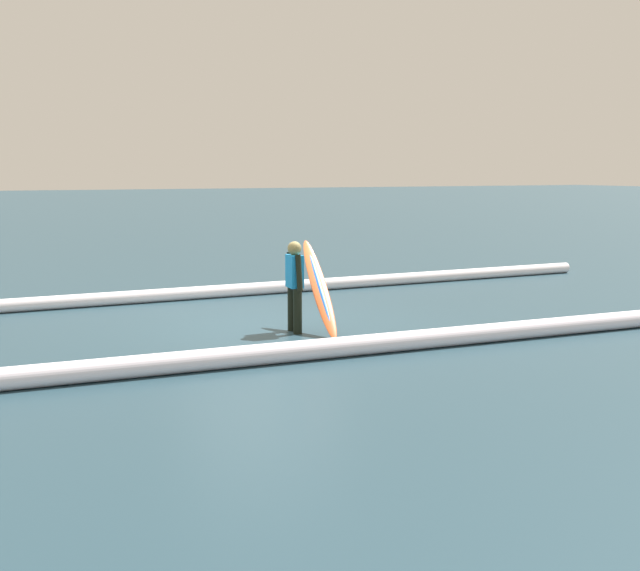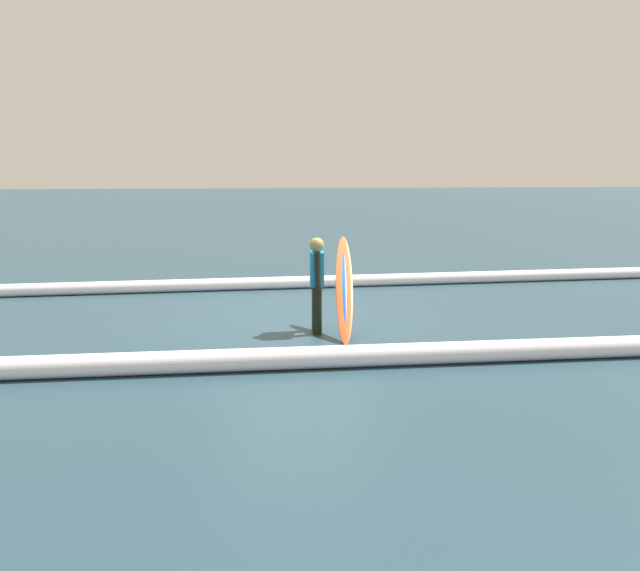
# 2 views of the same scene
# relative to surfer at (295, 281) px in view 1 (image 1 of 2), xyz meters

# --- Properties ---
(ground_plane) EXTENTS (198.36, 198.36, 0.00)m
(ground_plane) POSITION_rel_surfer_xyz_m (0.18, -0.99, -0.81)
(ground_plane) COLOR #223C47
(surfer) EXTENTS (0.23, 0.59, 1.45)m
(surfer) POSITION_rel_surfer_xyz_m (0.00, 0.00, 0.00)
(surfer) COLOR black
(surfer) RESTS_ON ground_plane
(surfboard) EXTENTS (0.54, 1.72, 1.42)m
(surfboard) POSITION_rel_surfer_xyz_m (-0.42, 0.04, -0.12)
(surfboard) COLOR #E55926
(surfboard) RESTS_ON ground_plane
(wave_crest_foreground) EXTENTS (21.15, 0.56, 0.25)m
(wave_crest_foreground) POSITION_rel_surfer_xyz_m (1.19, -4.02, -0.69)
(wave_crest_foreground) COLOR white
(wave_crest_foreground) RESTS_ON ground_plane
(wave_crest_midground) EXTENTS (21.17, 0.94, 0.28)m
(wave_crest_midground) POSITION_rel_surfer_xyz_m (-0.70, 1.95, -0.67)
(wave_crest_midground) COLOR white
(wave_crest_midground) RESTS_ON ground_plane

